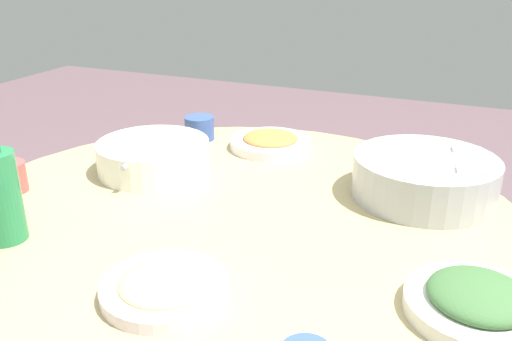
% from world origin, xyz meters
% --- Properties ---
extents(round_dining_table, '(1.17, 1.17, 0.76)m').
position_xyz_m(round_dining_table, '(0.00, 0.00, 0.62)').
color(round_dining_table, '#99999E').
rests_on(round_dining_table, ground).
extents(rice_bowl, '(0.30, 0.30, 0.10)m').
position_xyz_m(rice_bowl, '(0.33, 0.26, 0.81)').
color(rice_bowl, '#B2B5BA').
rests_on(rice_bowl, round_dining_table).
extents(soup_bowl, '(0.26, 0.28, 0.07)m').
position_xyz_m(soup_bowl, '(-0.27, 0.16, 0.79)').
color(soup_bowl, white).
rests_on(soup_bowl, round_dining_table).
extents(dish_greens, '(0.21, 0.21, 0.05)m').
position_xyz_m(dish_greens, '(0.45, -0.12, 0.78)').
color(dish_greens, silver).
rests_on(dish_greens, round_dining_table).
extents(dish_noodles, '(0.19, 0.19, 0.03)m').
position_xyz_m(dish_noodles, '(0.02, -0.25, 0.78)').
color(dish_noodles, silver).
rests_on(dish_noodles, round_dining_table).
extents(dish_tofu_braise, '(0.21, 0.21, 0.04)m').
position_xyz_m(dish_tofu_braise, '(-0.07, 0.41, 0.78)').
color(dish_tofu_braise, silver).
rests_on(dish_tofu_braise, round_dining_table).
extents(tea_cup_near, '(0.06, 0.06, 0.06)m').
position_xyz_m(tea_cup_near, '(-0.48, -0.06, 0.79)').
color(tea_cup_near, '#C54C49').
rests_on(tea_cup_near, round_dining_table).
extents(tea_cup_side, '(0.08, 0.08, 0.06)m').
position_xyz_m(tea_cup_side, '(-0.28, 0.40, 0.79)').
color(tea_cup_side, '#354F98').
rests_on(tea_cup_side, round_dining_table).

